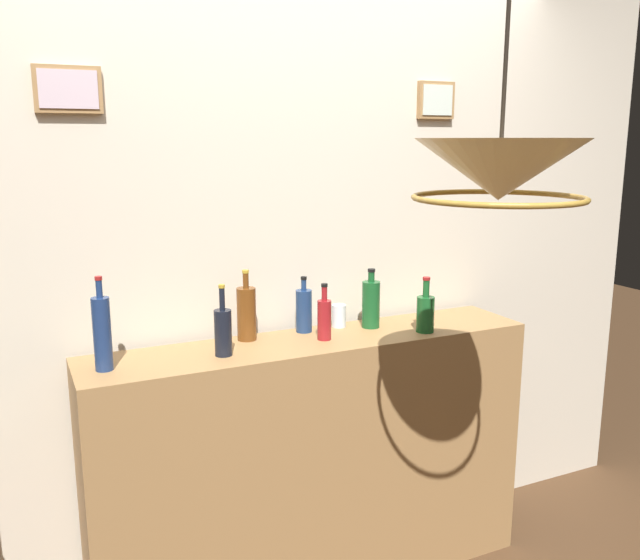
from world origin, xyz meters
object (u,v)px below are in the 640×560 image
liquor_bottle_bourbon (324,318)px  liquor_bottle_port (223,331)px  liquor_bottle_rum (425,312)px  liquor_bottle_amaro (102,333)px  liquor_bottle_scotch (304,310)px  glass_tumbler_rocks (339,316)px  liquor_bottle_tequila (371,303)px  pendant_lamp (500,172)px  liquor_bottle_mezcal (246,313)px

liquor_bottle_bourbon → liquor_bottle_port: (-0.42, -0.02, 0.01)m
liquor_bottle_rum → liquor_bottle_port: bearing=176.1°
liquor_bottle_amaro → liquor_bottle_scotch: 0.82m
liquor_bottle_scotch → glass_tumbler_rocks: (0.16, 0.00, -0.04)m
liquor_bottle_tequila → glass_tumbler_rocks: size_ratio=2.62×
liquor_bottle_bourbon → liquor_bottle_amaro: (-0.84, -0.00, 0.05)m
glass_tumbler_rocks → pendant_lamp: (0.01, -0.96, 0.64)m
liquor_bottle_amaro → liquor_bottle_rum: liquor_bottle_amaro is taller
liquor_bottle_bourbon → liquor_bottle_scotch: 0.14m
liquor_bottle_scotch → liquor_bottle_port: bearing=-158.2°
liquor_bottle_bourbon → liquor_bottle_port: size_ratio=0.85×
liquor_bottle_bourbon → pendant_lamp: size_ratio=0.37×
liquor_bottle_tequila → pendant_lamp: pendant_lamp is taller
liquor_bottle_tequila → glass_tumbler_rocks: 0.14m
pendant_lamp → liquor_bottle_scotch: bearing=100.1°
glass_tumbler_rocks → liquor_bottle_scotch: bearing=-178.4°
liquor_bottle_bourbon → glass_tumbler_rocks: size_ratio=2.37×
liquor_bottle_rum → liquor_bottle_port: (-0.84, 0.06, 0.01)m
liquor_bottle_amaro → liquor_bottle_tequila: bearing=4.1°
liquor_bottle_mezcal → liquor_bottle_port: liquor_bottle_mezcal is taller
liquor_bottle_bourbon → liquor_bottle_mezcal: liquor_bottle_mezcal is taller
liquor_bottle_bourbon → pendant_lamp: (0.14, -0.82, 0.60)m
liquor_bottle_bourbon → liquor_bottle_scotch: (-0.03, 0.14, 0.00)m
liquor_bottle_bourbon → liquor_bottle_amaro: liquor_bottle_amaro is taller
liquor_bottle_tequila → liquor_bottle_amaro: liquor_bottle_amaro is taller
liquor_bottle_port → liquor_bottle_mezcal: bearing=46.4°
liquor_bottle_amaro → glass_tumbler_rocks: liquor_bottle_amaro is taller
liquor_bottle_rum → pendant_lamp: size_ratio=0.38×
liquor_bottle_port → liquor_bottle_tequila: bearing=8.3°
liquor_bottle_mezcal → liquor_bottle_rum: 0.73m
liquor_bottle_rum → pendant_lamp: (-0.28, -0.74, 0.61)m
liquor_bottle_mezcal → liquor_bottle_tequila: liquor_bottle_mezcal is taller
liquor_bottle_bourbon → liquor_bottle_tequila: size_ratio=0.90×
liquor_bottle_bourbon → liquor_bottle_port: 0.42m
liquor_bottle_amaro → liquor_bottle_rum: (1.26, -0.08, -0.05)m
liquor_bottle_mezcal → liquor_bottle_scotch: liquor_bottle_mezcal is taller
glass_tumbler_rocks → liquor_bottle_tequila: bearing=-28.0°
liquor_bottle_mezcal → liquor_bottle_scotch: bearing=1.8°
liquor_bottle_scotch → glass_tumbler_rocks: bearing=1.6°
pendant_lamp → liquor_bottle_rum: bearing=69.3°
liquor_bottle_bourbon → liquor_bottle_port: liquor_bottle_port is taller
pendant_lamp → liquor_bottle_mezcal: bearing=113.9°
glass_tumbler_rocks → liquor_bottle_mezcal: bearing=-178.3°
liquor_bottle_amaro → pendant_lamp: pendant_lamp is taller
liquor_bottle_scotch → pendant_lamp: bearing=-79.9°
liquor_bottle_amaro → liquor_bottle_port: 0.42m
liquor_bottle_tequila → liquor_bottle_scotch: (-0.28, 0.06, -0.01)m
liquor_bottle_tequila → liquor_bottle_rum: size_ratio=1.09×
liquor_bottle_port → liquor_bottle_scotch: liquor_bottle_port is taller
liquor_bottle_port → glass_tumbler_rocks: bearing=16.2°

